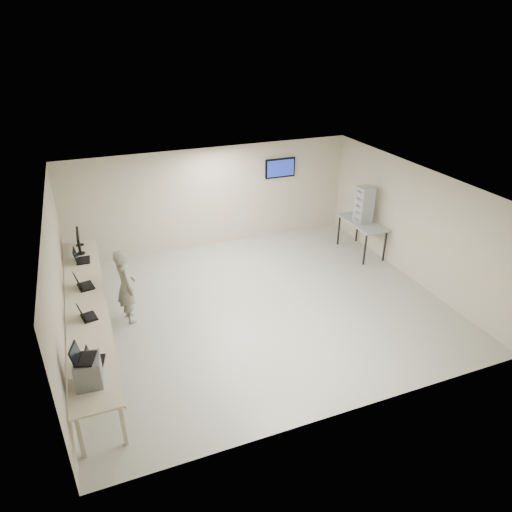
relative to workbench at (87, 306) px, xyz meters
name	(u,v)px	position (x,y,z in m)	size (l,w,h in m)	color
room	(260,248)	(3.62, 0.06, 0.58)	(8.01, 7.01, 2.81)	#B8BAA5
workbench	(87,306)	(0.00, 0.00, 0.00)	(0.76, 6.00, 0.90)	#C3B58E
equipment_box	(88,371)	(-0.06, -2.34, 0.30)	(0.37, 0.43, 0.44)	gray
laptop_on_box	(81,356)	(-0.12, -2.34, 0.59)	(0.38, 0.41, 0.27)	black
laptop_0	(93,359)	(0.00, -1.88, 0.14)	(0.33, 0.37, 0.26)	black
laptop_1	(86,315)	(-0.04, -0.55, 0.14)	(0.35, 0.39, 0.27)	black
laptop_2	(82,284)	(-0.04, 0.63, 0.15)	(0.40, 0.44, 0.31)	black
laptop_3	(80,258)	(-0.03, 1.85, 0.15)	(0.34, 0.41, 0.31)	black
monitor_near	(79,243)	(-0.01, 2.26, 0.35)	(0.20, 0.46, 0.45)	black
monitor_far	(78,236)	(-0.01, 2.75, 0.32)	(0.19, 0.42, 0.41)	black
soldier	(126,286)	(0.80, 0.49, 0.00)	(0.60, 0.40, 1.66)	#606554
side_table	(362,224)	(7.19, 1.48, 0.02)	(0.71, 1.53, 0.92)	gray
storage_bins	(364,205)	(7.17, 1.48, 0.58)	(0.37, 0.41, 0.98)	#A5AAAF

